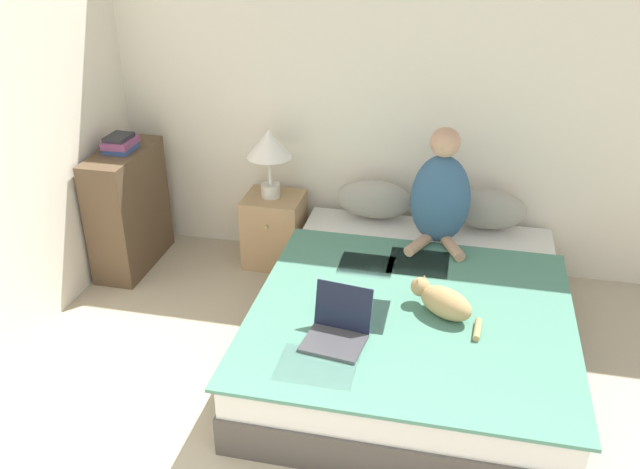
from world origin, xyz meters
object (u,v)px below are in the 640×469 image
(pillow_near, at_px, (374,199))
(bookshelf, at_px, (129,209))
(bed, at_px, (413,322))
(pillow_far, at_px, (486,209))
(person_sitting, at_px, (441,195))
(nightstand, at_px, (274,229))
(cat_tabby, at_px, (443,301))
(laptop_open, at_px, (337,330))
(table_lamp, at_px, (269,148))
(book_stack_top, at_px, (120,143))

(pillow_near, distance_m, bookshelf, 1.72)
(bed, distance_m, pillow_far, 1.05)
(person_sitting, xyz_separation_m, nightstand, (-1.15, 0.20, -0.47))
(bed, xyz_separation_m, cat_tabby, (0.16, -0.18, 0.29))
(person_sitting, distance_m, bookshelf, 2.16)
(person_sitting, distance_m, laptop_open, 1.28)
(pillow_far, distance_m, person_sitting, 0.44)
(bed, xyz_separation_m, person_sitting, (0.08, 0.66, 0.53))
(cat_tabby, xyz_separation_m, laptop_open, (-0.51, -0.34, -0.03))
(person_sitting, relative_size, cat_tabby, 1.94)
(pillow_far, height_order, bookshelf, bookshelf)
(table_lamp, bearing_deg, pillow_far, 2.29)
(pillow_near, height_order, book_stack_top, book_stack_top)
(laptop_open, relative_size, bookshelf, 0.39)
(table_lamp, relative_size, book_stack_top, 2.02)
(person_sitting, xyz_separation_m, book_stack_top, (-2.13, -0.04, 0.19))
(nightstand, distance_m, bookshelf, 1.03)
(laptop_open, height_order, book_stack_top, book_stack_top)
(pillow_near, distance_m, pillow_far, 0.75)
(pillow_far, height_order, table_lamp, table_lamp)
(bed, bearing_deg, cat_tabby, -48.84)
(bed, bearing_deg, bookshelf, 163.47)
(pillow_near, height_order, person_sitting, person_sitting)
(person_sitting, relative_size, book_stack_top, 3.18)
(pillow_near, xyz_separation_m, book_stack_top, (-1.68, -0.30, 0.38))
(bed, relative_size, person_sitting, 2.74)
(bed, distance_m, laptop_open, 0.68)
(person_sitting, xyz_separation_m, laptop_open, (-0.42, -1.18, -0.27))
(bookshelf, bearing_deg, person_sitting, 1.17)
(person_sitting, bearing_deg, nightstand, 169.94)
(bookshelf, relative_size, book_stack_top, 3.58)
(nightstand, bearing_deg, laptop_open, -62.11)
(cat_tabby, bearing_deg, pillow_far, -67.24)
(cat_tabby, bearing_deg, bookshelf, 14.13)
(laptop_open, height_order, nightstand, laptop_open)
(bookshelf, bearing_deg, book_stack_top, 63.08)
(bed, xyz_separation_m, pillow_near, (-0.38, 0.92, 0.34))
(person_sitting, distance_m, cat_tabby, 0.88)
(bed, relative_size, cat_tabby, 5.32)
(cat_tabby, relative_size, table_lamp, 0.81)
(laptop_open, height_order, bookshelf, bookshelf)
(pillow_near, relative_size, table_lamp, 1.07)
(nightstand, relative_size, book_stack_top, 2.13)
(bed, height_order, pillow_near, pillow_near)
(nightstand, bearing_deg, bookshelf, -165.85)
(cat_tabby, bearing_deg, bed, -15.00)
(pillow_near, height_order, table_lamp, table_lamp)
(bed, distance_m, person_sitting, 0.85)
(pillow_near, distance_m, book_stack_top, 1.75)
(pillow_far, xyz_separation_m, table_lamp, (-1.47, -0.06, 0.34))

